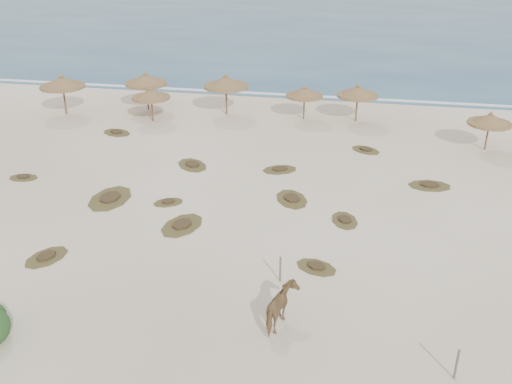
% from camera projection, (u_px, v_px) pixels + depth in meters
% --- Properties ---
extents(ground, '(160.00, 160.00, 0.00)m').
position_uv_depth(ground, '(184.00, 256.00, 24.66)').
color(ground, white).
rests_on(ground, ground).
extents(ocean, '(200.00, 100.00, 0.01)m').
position_uv_depth(ocean, '(325.00, 12.00, 91.19)').
color(ocean, navy).
rests_on(ocean, ground).
extents(foam_line, '(70.00, 0.60, 0.01)m').
position_uv_depth(foam_line, '(277.00, 94.00, 47.72)').
color(foam_line, white).
rests_on(foam_line, ground).
extents(palapa_0, '(3.52, 3.52, 3.07)m').
position_uv_depth(palapa_0, '(62.00, 83.00, 41.88)').
color(palapa_0, brown).
rests_on(palapa_0, ground).
extents(palapa_1, '(3.49, 3.49, 2.99)m').
position_uv_depth(palapa_1, '(146.00, 80.00, 42.91)').
color(palapa_1, brown).
rests_on(palapa_1, ground).
extents(palapa_2, '(3.36, 3.36, 2.56)m').
position_uv_depth(palapa_2, '(151.00, 94.00, 40.50)').
color(palapa_2, brown).
rests_on(palapa_2, ground).
extents(palapa_3, '(4.08, 4.08, 3.11)m').
position_uv_depth(palapa_3, '(226.00, 82.00, 41.84)').
color(palapa_3, brown).
rests_on(palapa_3, ground).
extents(palapa_4, '(3.53, 3.53, 2.54)m').
position_uv_depth(palapa_4, '(305.00, 93.00, 40.97)').
color(palapa_4, brown).
rests_on(palapa_4, ground).
extents(palapa_5, '(3.87, 3.87, 2.79)m').
position_uv_depth(palapa_5, '(358.00, 92.00, 40.45)').
color(palapa_5, brown).
rests_on(palapa_5, ground).
extents(palapa_6, '(3.45, 3.45, 2.53)m').
position_uv_depth(palapa_6, '(490.00, 120.00, 35.34)').
color(palapa_6, brown).
rests_on(palapa_6, ground).
extents(horse, '(1.14, 1.95, 1.55)m').
position_uv_depth(horse, '(281.00, 308.00, 20.06)').
color(horse, olive).
rests_on(horse, ground).
extents(fence_post_near, '(0.09, 0.09, 1.13)m').
position_uv_depth(fence_post_near, '(280.00, 269.00, 22.69)').
color(fence_post_near, '#6B6250').
rests_on(fence_post_near, ground).
extents(fence_post_far, '(0.11, 0.11, 1.14)m').
position_uv_depth(fence_post_far, '(457.00, 364.00, 17.79)').
color(fence_post_far, '#6B6250').
rests_on(fence_post_far, ground).
extents(scrub_1, '(2.08, 3.14, 0.16)m').
position_uv_depth(scrub_1, '(110.00, 198.00, 29.69)').
color(scrub_1, brown).
rests_on(scrub_1, ground).
extents(scrub_2, '(1.83, 1.63, 0.16)m').
position_uv_depth(scrub_2, '(168.00, 202.00, 29.27)').
color(scrub_2, brown).
rests_on(scrub_2, ground).
extents(scrub_3, '(2.38, 2.78, 0.16)m').
position_uv_depth(scrub_3, '(292.00, 199.00, 29.61)').
color(scrub_3, brown).
rests_on(scrub_3, ground).
extents(scrub_4, '(1.68, 2.12, 0.16)m').
position_uv_depth(scrub_4, '(345.00, 220.00, 27.49)').
color(scrub_4, brown).
rests_on(scrub_4, ground).
extents(scrub_5, '(2.44, 1.72, 0.16)m').
position_uv_depth(scrub_5, '(430.00, 185.00, 31.12)').
color(scrub_5, brown).
rests_on(scrub_5, ground).
extents(scrub_6, '(2.51, 2.11, 0.16)m').
position_uv_depth(scrub_6, '(117.00, 132.00, 38.96)').
color(scrub_6, brown).
rests_on(scrub_6, ground).
extents(scrub_7, '(2.38, 2.04, 0.16)m').
position_uv_depth(scrub_7, '(280.00, 169.00, 33.14)').
color(scrub_7, brown).
rests_on(scrub_7, ground).
extents(scrub_8, '(1.70, 1.17, 0.16)m').
position_uv_depth(scrub_8, '(23.00, 177.00, 32.11)').
color(scrub_8, brown).
rests_on(scrub_8, ground).
extents(scrub_9, '(2.31, 2.92, 0.16)m').
position_uv_depth(scrub_9, '(182.00, 225.00, 27.06)').
color(scrub_9, brown).
rests_on(scrub_9, ground).
extents(scrub_10, '(2.29, 2.12, 0.16)m').
position_uv_depth(scrub_10, '(366.00, 150.00, 35.98)').
color(scrub_10, brown).
rests_on(scrub_10, ground).
extents(scrub_11, '(2.01, 2.38, 0.16)m').
position_uv_depth(scrub_11, '(46.00, 257.00, 24.48)').
color(scrub_11, brown).
rests_on(scrub_11, ground).
extents(scrub_12, '(2.09, 1.76, 0.16)m').
position_uv_depth(scrub_12, '(316.00, 267.00, 23.77)').
color(scrub_12, brown).
rests_on(scrub_12, ground).
extents(scrub_13, '(2.67, 2.72, 0.16)m').
position_uv_depth(scrub_13, '(192.00, 165.00, 33.76)').
color(scrub_13, brown).
rests_on(scrub_13, ground).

